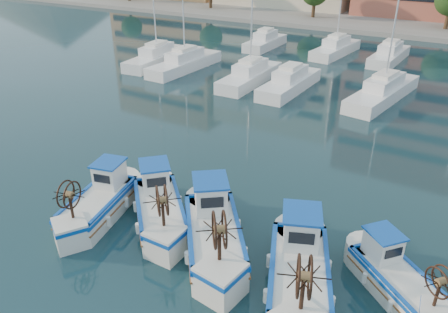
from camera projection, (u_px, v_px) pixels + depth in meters
ground at (160, 249)px, 17.50m from camera, size 300.00×300.00×0.00m
yacht_marina at (327, 66)px, 40.24m from camera, size 39.87×22.40×11.50m
fishing_boat_a at (100, 201)px, 19.31m from camera, size 2.80×4.59×2.78m
fishing_boat_b at (159, 206)px, 18.86m from camera, size 4.52×4.52×2.93m
fishing_boat_c at (214, 231)px, 17.13m from camera, size 4.64×5.13×3.19m
fishing_boat_d at (299, 270)px, 15.14m from camera, size 3.76×5.24×3.16m
fishing_boat_e at (396, 277)px, 15.08m from camera, size 3.92×3.64×2.46m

